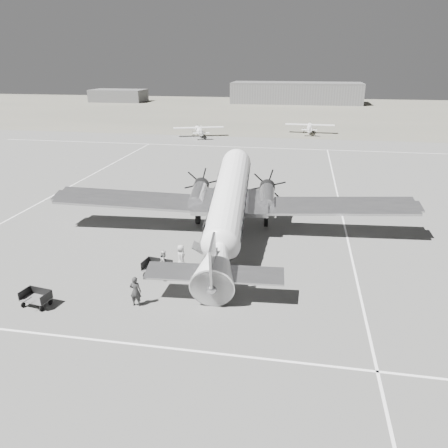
{
  "coord_description": "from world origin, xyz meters",
  "views": [
    {
      "loc": [
        7.85,
        -31.59,
        13.65
      ],
      "look_at": [
        2.54,
        -1.78,
        2.2
      ],
      "focal_mm": 35.0,
      "sensor_mm": 36.0,
      "label": 1
    }
  ],
  "objects": [
    {
      "name": "taxi_line_left",
      "position": [
        -18.0,
        10.0,
        0.01
      ],
      "size": [
        0.15,
        60.0,
        0.01
      ],
      "primitive_type": "cube",
      "color": "white",
      "rests_on": "ground"
    },
    {
      "name": "light_plane_left",
      "position": [
        -11.25,
        48.92,
        0.99
      ],
      "size": [
        11.58,
        10.5,
        1.98
      ],
      "primitive_type": null,
      "rotation": [
        0.0,
        0.0,
        0.34
      ],
      "color": "white",
      "rests_on": "ground"
    },
    {
      "name": "dc3_airliner",
      "position": [
        2.54,
        0.22,
        2.9
      ],
      "size": [
        31.88,
        23.26,
        5.8
      ],
      "primitive_type": null,
      "rotation": [
        0.0,
        0.0,
        0.07
      ],
      "color": "#BBBBBE",
      "rests_on": "ground"
    },
    {
      "name": "ground",
      "position": [
        0.0,
        0.0,
        0.0
      ],
      "size": [
        260.0,
        260.0,
        0.0
      ],
      "primitive_type": "plane",
      "color": "#626260",
      "rests_on": "ground"
    },
    {
      "name": "baggage_cart_far",
      "position": [
        -6.96,
        -11.46,
        0.49
      ],
      "size": [
        1.89,
        1.47,
        0.97
      ],
      "primitive_type": null,
      "rotation": [
        0.0,
        0.0,
        -0.16
      ],
      "color": "#515151",
      "rests_on": "ground"
    },
    {
      "name": "taxi_line_right",
      "position": [
        12.0,
        0.0,
        0.01
      ],
      "size": [
        0.15,
        80.0,
        0.01
      ],
      "primitive_type": "cube",
      "color": "white",
      "rests_on": "ground"
    },
    {
      "name": "ground_crew",
      "position": [
        -1.19,
        -10.38,
        0.94
      ],
      "size": [
        0.7,
        0.48,
        1.89
      ],
      "primitive_type": "imported",
      "rotation": [
        0.0,
        0.0,
        3.18
      ],
      "color": "#282828",
      "rests_on": "ground"
    },
    {
      "name": "ramp_agent",
      "position": [
        -0.82,
        -5.98,
        0.82
      ],
      "size": [
        0.66,
        0.82,
        1.64
      ],
      "primitive_type": "imported",
      "rotation": [
        0.0,
        0.0,
        1.52
      ],
      "color": "#B5B5B3",
      "rests_on": "ground"
    },
    {
      "name": "hangar_main",
      "position": [
        5.0,
        120.0,
        3.3
      ],
      "size": [
        42.0,
        14.0,
        6.6
      ],
      "color": "#606060",
      "rests_on": "ground"
    },
    {
      "name": "taxi_line_near",
      "position": [
        0.0,
        -14.0,
        0.01
      ],
      "size": [
        60.0,
        0.15,
        0.01
      ],
      "primitive_type": "cube",
      "color": "white",
      "rests_on": "ground"
    },
    {
      "name": "light_plane_right",
      "position": [
        9.2,
        56.43,
        1.0
      ],
      "size": [
        9.78,
        8.02,
        1.99
      ],
      "primitive_type": null,
      "rotation": [
        0.0,
        0.0,
        -0.02
      ],
      "color": "white",
      "rests_on": "ground"
    },
    {
      "name": "passenger",
      "position": [
        0.14,
        -5.2,
        0.88
      ],
      "size": [
        0.87,
        1.02,
        1.76
      ],
      "primitive_type": "imported",
      "rotation": [
        0.0,
        0.0,
        1.99
      ],
      "color": "#A8A8A6",
      "rests_on": "ground"
    },
    {
      "name": "grass_infield",
      "position": [
        0.0,
        95.0,
        0.0
      ],
      "size": [
        260.0,
        90.0,
        0.01
      ],
      "primitive_type": "cube",
      "color": "#686457",
      "rests_on": "ground"
    },
    {
      "name": "shed_secondary",
      "position": [
        -55.0,
        115.0,
        2.0
      ],
      "size": [
        18.0,
        10.0,
        4.0
      ],
      "primitive_type": "cube",
      "color": "#515151",
      "rests_on": "ground"
    },
    {
      "name": "taxi_line_horizon",
      "position": [
        0.0,
        40.0,
        0.01
      ],
      "size": [
        90.0,
        0.15,
        0.01
      ],
      "primitive_type": "cube",
      "color": "white",
      "rests_on": "ground"
    },
    {
      "name": "baggage_cart_near",
      "position": [
        -1.14,
        -6.59,
        0.54
      ],
      "size": [
        2.11,
        1.64,
        1.09
      ],
      "primitive_type": null,
      "rotation": [
        0.0,
        0.0,
        -0.15
      ],
      "color": "#515151",
      "rests_on": "ground"
    }
  ]
}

